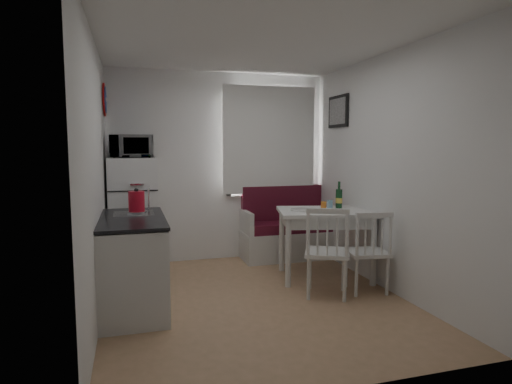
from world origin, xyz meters
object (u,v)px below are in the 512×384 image
bench (291,234)px  chair_right (371,243)px  microwave (132,146)px  kettle (137,202)px  chair_left (331,242)px  wine_bottle (339,195)px  kitchen_counter (133,262)px  dining_table (325,218)px  fridge (134,215)px

bench → chair_right: bearing=-81.0°
chair_right → microwave: bearing=156.9°
microwave → bench: bearing=4.3°
chair_right → microwave: (-2.43, 1.52, 1.03)m
bench → kettle: (-2.13, -1.19, 0.69)m
chair_left → kettle: size_ratio=2.34×
bench → microwave: (-2.16, -0.16, 1.25)m
wine_bottle → bench: bearing=106.2°
kitchen_counter → dining_table: bearing=8.6°
bench → dining_table: (0.04, -1.02, 0.40)m
dining_table → chair_right: size_ratio=2.60×
kitchen_counter → wine_bottle: kitchen_counter is taller
kitchen_counter → kettle: bearing=73.5°
bench → wine_bottle: 1.16m
chair_right → kettle: bearing=177.3°
fridge → wine_bottle: (2.43, -0.81, 0.27)m
kitchen_counter → chair_left: 2.01m
microwave → wine_bottle: (2.43, -0.76, -0.59)m
dining_table → microwave: size_ratio=2.48×
chair_left → kettle: kettle is taller
microwave → chair_left: bearing=-38.0°
kitchen_counter → dining_table: (2.22, 0.33, 0.28)m
chair_left → fridge: size_ratio=0.41×
kitchen_counter → bench: bearing=31.9°
bench → microwave: 2.50m
microwave → kitchen_counter: bearing=-90.9°
bench → microwave: microwave is taller
microwave → kettle: (0.03, -1.03, -0.56)m
kitchen_counter → chair_right: kitchen_counter is taller
kitchen_counter → fridge: fridge is taller
kitchen_counter → microwave: size_ratio=2.61×
kettle → fridge: bearing=91.6°
bench → chair_left: 1.72m
wine_bottle → kitchen_counter: bearing=-169.9°
chair_left → wine_bottle: size_ratio=1.82×
dining_table → microwave: microwave is taller
fridge → kettle: 1.12m
dining_table → kettle: bearing=-162.3°
kitchen_counter → fridge: (0.02, 1.24, 0.27)m
bench → fridge: 2.20m
microwave → kettle: bearing=-88.3°
kitchen_counter → wine_bottle: bearing=10.1°
bench → wine_bottle: wine_bottle is taller
wine_bottle → kettle: bearing=-173.6°
kitchen_counter → kettle: (0.05, 0.17, 0.57)m
dining_table → chair_right: bearing=-57.9°
kitchen_counter → chair_right: (2.45, -0.33, 0.10)m
dining_table → chair_left: (-0.25, -0.67, -0.14)m
kettle → microwave: bearing=91.7°
fridge → microwave: (0.00, -0.05, 0.86)m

